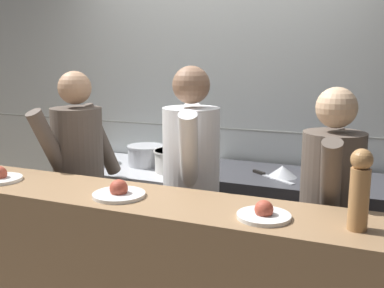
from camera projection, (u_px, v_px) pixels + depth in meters
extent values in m
cube|color=silver|center=(223.00, 110.00, 3.66)|extent=(8.00, 0.06, 2.60)
cube|color=gray|center=(221.00, 128.00, 3.66)|extent=(8.00, 0.00, 0.01)
cube|color=#38383D|center=(140.00, 219.00, 3.68)|extent=(1.10, 0.70, 0.82)
cube|color=#B7BABF|center=(139.00, 168.00, 3.60)|extent=(1.12, 0.71, 0.04)
cube|color=#B7BABF|center=(118.00, 226.00, 3.37)|extent=(0.99, 0.03, 0.10)
cube|color=#38383D|center=(294.00, 238.00, 3.20)|extent=(1.35, 0.65, 0.91)
cylinder|color=#2D2D33|center=(94.00, 154.00, 3.68)|extent=(0.26, 0.26, 0.14)
cylinder|color=#2D2D33|center=(93.00, 147.00, 3.67)|extent=(0.28, 0.28, 0.01)
cylinder|color=#B7BABF|center=(146.00, 155.00, 3.60)|extent=(0.28, 0.28, 0.16)
cylinder|color=#B7BABF|center=(146.00, 146.00, 3.59)|extent=(0.30, 0.30, 0.01)
cylinder|color=beige|center=(175.00, 161.00, 3.41)|extent=(0.31, 0.31, 0.16)
cylinder|color=beige|center=(175.00, 151.00, 3.40)|extent=(0.33, 0.33, 0.01)
cone|color=#B7BABF|center=(282.00, 171.00, 3.10)|extent=(0.20, 0.20, 0.08)
cube|color=#B7BABF|center=(278.00, 179.00, 3.03)|extent=(0.25, 0.19, 0.01)
cube|color=black|center=(259.00, 172.00, 3.19)|extent=(0.10, 0.08, 0.02)
cylinder|color=white|center=(0.00, 179.00, 2.50)|extent=(0.24, 0.24, 0.02)
cylinder|color=white|center=(119.00, 195.00, 2.22)|extent=(0.26, 0.26, 0.02)
sphere|color=#B24733|center=(119.00, 188.00, 2.21)|extent=(0.09, 0.09, 0.09)
cylinder|color=white|center=(264.00, 216.00, 1.92)|extent=(0.23, 0.23, 0.02)
sphere|color=#B24733|center=(264.00, 209.00, 1.91)|extent=(0.08, 0.08, 0.08)
cylinder|color=#AD7A47|center=(359.00, 199.00, 1.77)|extent=(0.08, 0.08, 0.25)
sphere|color=#AD7A47|center=(362.00, 159.00, 1.74)|extent=(0.09, 0.09, 0.09)
cube|color=black|center=(83.00, 253.00, 3.12)|extent=(0.32, 0.25, 0.77)
cylinder|color=brown|center=(78.00, 155.00, 2.98)|extent=(0.41, 0.41, 0.63)
sphere|color=tan|center=(75.00, 88.00, 2.89)|extent=(0.22, 0.22, 0.22)
cylinder|color=brown|center=(101.00, 140.00, 3.12)|extent=(0.18, 0.33, 0.53)
cylinder|color=brown|center=(52.00, 149.00, 2.82)|extent=(0.18, 0.33, 0.53)
cube|color=black|center=(191.00, 272.00, 2.83)|extent=(0.34, 0.27, 0.78)
cylinder|color=white|center=(191.00, 161.00, 2.69)|extent=(0.44, 0.44, 0.65)
sphere|color=#8C664C|center=(191.00, 85.00, 2.60)|extent=(0.22, 0.22, 0.22)
cylinder|color=white|center=(193.00, 143.00, 2.87)|extent=(0.21, 0.34, 0.54)
cylinder|color=white|center=(189.00, 156.00, 2.48)|extent=(0.21, 0.34, 0.54)
cylinder|color=brown|center=(331.00, 190.00, 2.34)|extent=(0.34, 0.34, 0.61)
sphere|color=#D8AD84|center=(336.00, 108.00, 2.26)|extent=(0.21, 0.21, 0.21)
cylinder|color=brown|center=(334.00, 168.00, 2.50)|extent=(0.11, 0.31, 0.51)
cylinder|color=brown|center=(330.00, 186.00, 2.15)|extent=(0.11, 0.31, 0.51)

